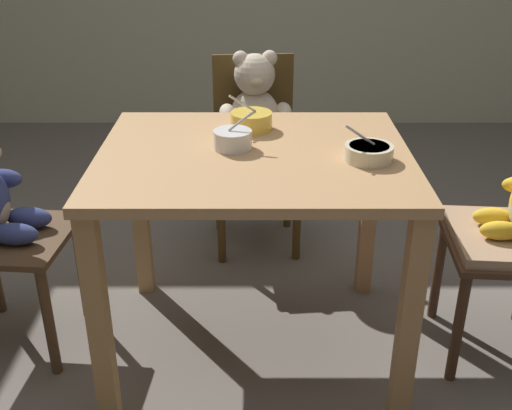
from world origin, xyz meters
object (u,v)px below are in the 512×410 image
porridge_bowl_cream_near_right (371,153)px  porridge_bowl_white_center (235,139)px  teddy_chair_far_center (257,124)px  porridge_bowl_yellow_far_center (253,120)px  dining_table (256,187)px

porridge_bowl_cream_near_right → porridge_bowl_white_center: size_ratio=1.20×
teddy_chair_far_center → porridge_bowl_cream_near_right: 0.95m
porridge_bowl_yellow_far_center → porridge_bowl_cream_near_right: (0.36, -0.28, -0.01)m
porridge_bowl_white_center → teddy_chair_far_center: bearing=84.6°
porridge_bowl_cream_near_right → porridge_bowl_white_center: bearing=166.6°
teddy_chair_far_center → porridge_bowl_cream_near_right: teddy_chair_far_center is taller
porridge_bowl_yellow_far_center → teddy_chair_far_center: bearing=88.6°
dining_table → porridge_bowl_white_center: bearing=157.1°
dining_table → teddy_chair_far_center: 0.80m
teddy_chair_far_center → porridge_bowl_white_center: 0.80m
dining_table → teddy_chair_far_center: teddy_chair_far_center is taller
dining_table → porridge_bowl_cream_near_right: size_ratio=6.31×
porridge_bowl_cream_near_right → porridge_bowl_white_center: same height
teddy_chair_far_center → porridge_bowl_yellow_far_center: 0.62m
dining_table → porridge_bowl_yellow_far_center: bearing=92.7°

